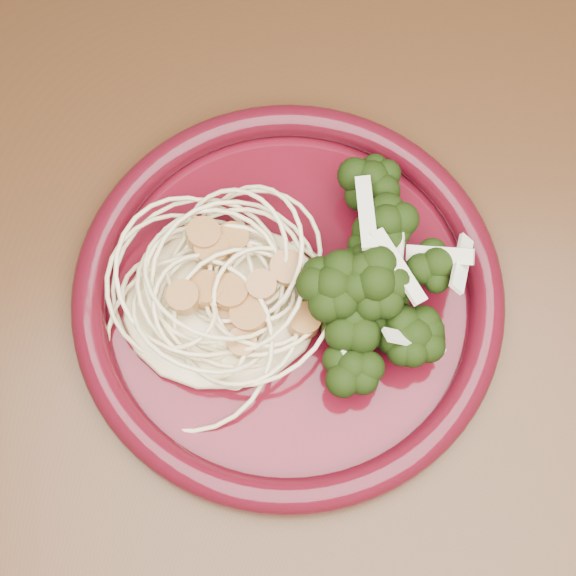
% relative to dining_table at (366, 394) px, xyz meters
% --- Properties ---
extents(dining_table, '(1.20, 0.80, 0.75)m').
position_rel_dining_table_xyz_m(dining_table, '(0.00, 0.00, 0.00)').
color(dining_table, '#472814').
rests_on(dining_table, ground).
extents(dinner_plate, '(0.28, 0.28, 0.02)m').
position_rel_dining_table_xyz_m(dinner_plate, '(-0.05, 0.05, 0.11)').
color(dinner_plate, '#480913').
rests_on(dinner_plate, dining_table).
extents(spaghetti_pile, '(0.13, 0.11, 0.03)m').
position_rel_dining_table_xyz_m(spaghetti_pile, '(-0.09, 0.05, 0.12)').
color(spaghetti_pile, beige).
rests_on(spaghetti_pile, dinner_plate).
extents(scallop_cluster, '(0.11, 0.11, 0.04)m').
position_rel_dining_table_xyz_m(scallop_cluster, '(-0.09, 0.05, 0.15)').
color(scallop_cluster, '#AA733B').
rests_on(scallop_cluster, spaghetti_pile).
extents(broccoli_pile, '(0.09, 0.15, 0.05)m').
position_rel_dining_table_xyz_m(broccoli_pile, '(0.00, 0.05, 0.13)').
color(broccoli_pile, black).
rests_on(broccoli_pile, dinner_plate).
extents(onion_garnish, '(0.06, 0.09, 0.05)m').
position_rel_dining_table_xyz_m(onion_garnish, '(0.00, 0.05, 0.16)').
color(onion_garnish, beige).
rests_on(onion_garnish, broccoli_pile).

